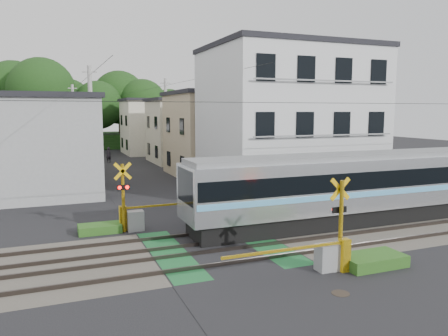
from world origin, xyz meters
name	(u,v)px	position (x,y,z in m)	size (l,w,h in m)	color
ground	(218,248)	(0.00, 0.00, 0.00)	(120.00, 120.00, 0.00)	black
track_bed	(218,247)	(0.00, 0.00, 0.04)	(120.00, 120.00, 0.14)	#47423A
crossing_signal_near	(330,250)	(2.59, -3.65, 0.71)	(4.74, 0.65, 3.09)	yellow
crossing_signal_far	(133,215)	(-2.59, 3.65, 0.71)	(4.74, 0.65, 3.09)	yellow
apartment_block	(288,120)	(8.50, 9.49, 4.66)	(10.20, 8.36, 9.30)	silver
houses_row	(120,132)	(0.25, 25.92, 3.24)	(22.07, 31.35, 6.80)	#9C9FA1
tree_hill	(82,108)	(-1.52, 48.50, 5.66)	(40.00, 13.98, 11.92)	#1A3A13
catenary	(348,148)	(6.00, 0.03, 3.70)	(60.00, 5.04, 7.00)	#2D2D33
utility_poles	(110,125)	(-1.05, 23.01, 4.08)	(7.90, 42.00, 8.00)	#A5A5A0
pedestrian	(108,155)	(-0.42, 29.97, 0.79)	(0.58, 0.38, 1.58)	#28232C
manhole_cover	(340,293)	(1.79, -5.30, 0.01)	(0.53, 0.53, 0.02)	#2D261E
weed_patches	(259,239)	(1.76, -0.09, 0.18)	(10.25, 8.80, 0.40)	#2D5E1E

